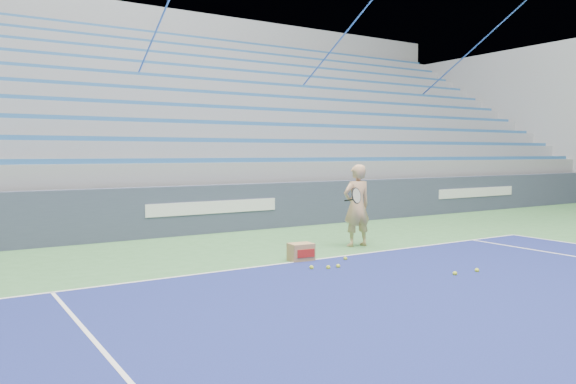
{
  "coord_description": "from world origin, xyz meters",
  "views": [
    {
      "loc": [
        -5.38,
        4.14,
        1.83
      ],
      "look_at": [
        -0.14,
        12.38,
        1.15
      ],
      "focal_mm": 35.0,
      "sensor_mm": 36.0,
      "label": 1
    }
  ],
  "objects": [
    {
      "name": "sponsor_barrier",
      "position": [
        0.0,
        15.88,
        0.55
      ],
      "size": [
        30.0,
        0.32,
        1.1
      ],
      "color": "#394057",
      "rests_on": "ground"
    },
    {
      "name": "bleachers",
      "position": [
        0.0,
        21.6,
        2.36
      ],
      "size": [
        31.0,
        9.15,
        7.3
      ],
      "color": "gray",
      "rests_on": "ground"
    },
    {
      "name": "tennis_player",
      "position": [
        1.62,
        12.63,
        0.81
      ],
      "size": [
        0.92,
        0.84,
        1.61
      ],
      "color": "tan",
      "rests_on": "ground"
    },
    {
      "name": "ball_box",
      "position": [
        -0.14,
        11.98,
        0.15
      ],
      "size": [
        0.43,
        0.35,
        0.3
      ],
      "color": "#A37D4F",
      "rests_on": "ground"
    },
    {
      "name": "tennis_ball_0",
      "position": [
        0.52,
        11.59,
        0.03
      ],
      "size": [
        0.07,
        0.07,
        0.07
      ],
      "primitive_type": "sphere",
      "color": "#C9E32E",
      "rests_on": "ground"
    },
    {
      "name": "tennis_ball_1",
      "position": [
        1.16,
        9.77,
        0.03
      ],
      "size": [
        0.07,
        0.07,
        0.07
      ],
      "primitive_type": "sphere",
      "color": "#C9E32E",
      "rests_on": "ground"
    },
    {
      "name": "tennis_ball_2",
      "position": [
        1.62,
        9.75,
        0.03
      ],
      "size": [
        0.07,
        0.07,
        0.07
      ],
      "primitive_type": "sphere",
      "color": "#C9E32E",
      "rests_on": "ground"
    },
    {
      "name": "tennis_ball_3",
      "position": [
        -0.4,
        11.28,
        0.03
      ],
      "size": [
        0.07,
        0.07,
        0.07
      ],
      "primitive_type": "sphere",
      "color": "#C9E32E",
      "rests_on": "ground"
    },
    {
      "name": "tennis_ball_4",
      "position": [
        -0.17,
        11.15,
        0.03
      ],
      "size": [
        0.07,
        0.07,
        0.07
      ],
      "primitive_type": "sphere",
      "color": "#C9E32E",
      "rests_on": "ground"
    },
    {
      "name": "tennis_ball_5",
      "position": [
        0.02,
        11.14,
        0.03
      ],
      "size": [
        0.07,
        0.07,
        0.07
      ],
      "primitive_type": "sphere",
      "color": "#C9E32E",
      "rests_on": "ground"
    }
  ]
}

